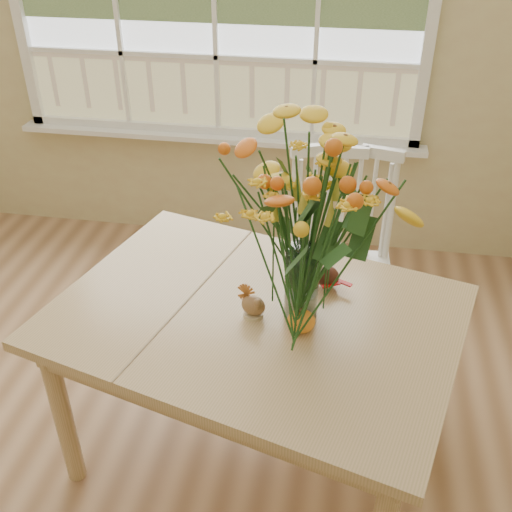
# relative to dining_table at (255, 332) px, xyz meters

# --- Properties ---
(wall_back) EXTENTS (4.00, 0.02, 2.70)m
(wall_back) POSITION_rel_dining_table_xyz_m (-0.51, 1.71, 0.71)
(wall_back) COLOR tan
(wall_back) RESTS_ON floor
(dining_table) EXTENTS (1.58, 1.31, 0.73)m
(dining_table) POSITION_rel_dining_table_xyz_m (0.00, 0.00, 0.00)
(dining_table) COLOR tan
(dining_table) RESTS_ON floor
(windsor_chair) EXTENTS (0.50, 0.48, 1.02)m
(windsor_chair) POSITION_rel_dining_table_xyz_m (0.27, 0.68, -0.07)
(windsor_chair) COLOR white
(windsor_chair) RESTS_ON floor
(flower_vase) EXTENTS (0.55, 0.55, 0.65)m
(flower_vase) POSITION_rel_dining_table_xyz_m (0.15, 0.02, 0.48)
(flower_vase) COLOR white
(flower_vase) RESTS_ON dining_table
(pumpkin) EXTENTS (0.09, 0.09, 0.07)m
(pumpkin) POSITION_rel_dining_table_xyz_m (0.17, -0.07, 0.13)
(pumpkin) COLOR orange
(pumpkin) RESTS_ON dining_table
(turkey_figurine) EXTENTS (0.10, 0.09, 0.11)m
(turkey_figurine) POSITION_rel_dining_table_xyz_m (-0.00, -0.02, 0.14)
(turkey_figurine) COLOR #CCB78C
(turkey_figurine) RESTS_ON dining_table
(dark_gourd) EXTENTS (0.13, 0.09, 0.08)m
(dark_gourd) POSITION_rel_dining_table_xyz_m (0.24, 0.20, 0.13)
(dark_gourd) COLOR #38160F
(dark_gourd) RESTS_ON dining_table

